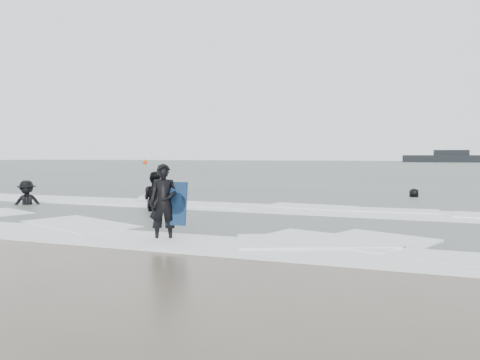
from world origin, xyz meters
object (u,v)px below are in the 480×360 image
(surfer_right_far, at_px, (414,198))
(buoy, at_px, (145,162))
(surfer_wading, at_px, (155,212))
(vessel_horizon, at_px, (451,158))
(surfer_centre, at_px, (164,241))
(surfer_breaker, at_px, (27,206))

(surfer_right_far, bearing_deg, buoy, -81.29)
(surfer_wading, xyz_separation_m, surfer_right_far, (8.04, 8.78, 0.00))
(surfer_wading, height_order, vessel_horizon, vessel_horizon)
(surfer_wading, bearing_deg, surfer_centre, 133.74)
(surfer_breaker, bearing_deg, surfer_centre, -63.34)
(surfer_centre, distance_m, buoy, 94.64)
(surfer_centre, bearing_deg, buoy, 97.23)
(surfer_wading, height_order, buoy, buoy)
(surfer_breaker, bearing_deg, surfer_wading, -34.73)
(surfer_wading, xyz_separation_m, surfer_breaker, (-5.53, -0.12, 0.00))
(surfer_centre, height_order, buoy, buoy)
(surfer_breaker, distance_m, surfer_right_far, 16.22)
(surfer_wading, relative_size, surfer_right_far, 1.22)
(vessel_horizon, bearing_deg, surfer_right_far, -93.76)
(surfer_right_far, distance_m, vessel_horizon, 118.81)
(surfer_centre, distance_m, vessel_horizon, 132.50)
(surfer_centre, xyz_separation_m, surfer_right_far, (5.02, 13.33, 0.00))
(surfer_breaker, height_order, buoy, buoy)
(surfer_centre, distance_m, surfer_right_far, 14.24)
(surfer_right_far, bearing_deg, surfer_centre, 37.48)
(surfer_wading, relative_size, buoy, 1.17)
(surfer_right_far, bearing_deg, vessel_horizon, -125.64)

